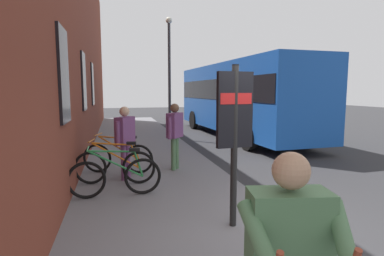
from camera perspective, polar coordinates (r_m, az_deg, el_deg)
ground at (r=10.53m, az=6.62°, el=-4.91°), size 60.00×60.00×0.00m
sidewalk_pavement at (r=11.86m, az=-9.43°, el=-3.32°), size 24.00×3.50×0.12m
station_facade at (r=12.84m, az=-19.68°, el=15.36°), size 22.00×0.65×8.25m
bicycle_end_of_row at (r=6.17m, az=-13.92°, el=-8.71°), size 0.48×1.77×0.97m
bicycle_beside_lamp at (r=6.97m, az=-14.04°, el=-6.89°), size 0.54×1.75×0.97m
bicycle_far_end at (r=7.86m, az=-13.47°, el=-5.31°), size 0.69×1.70×0.97m
transit_info_sign at (r=4.53m, az=7.86°, el=1.41°), size 0.14×0.56×2.40m
city_bus at (r=14.68m, az=8.70°, el=5.94°), size 10.61×3.02×3.35m
pedestrian_by_facade at (r=7.17m, az=-12.26°, el=-1.32°), size 0.53×0.48×1.67m
pedestrian_crossing_street at (r=7.90m, az=-3.20°, el=-0.28°), size 0.53×0.49×1.70m
street_lamp at (r=13.78m, az=-4.21°, el=11.20°), size 0.28×0.28×5.17m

